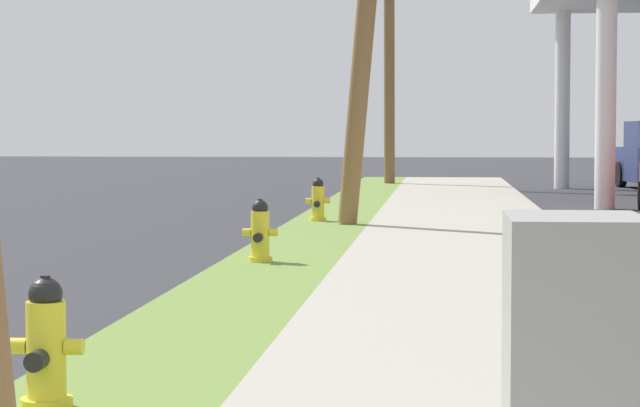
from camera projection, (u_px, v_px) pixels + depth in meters
fire_hydrant_nearest at (46, 351)px, 7.02m from camera, size 0.42×0.38×0.74m
fire_hydrant_second at (260, 234)px, 14.99m from camera, size 0.42×0.38×0.74m
fire_hydrant_third at (318, 202)px, 21.87m from camera, size 0.42×0.37×0.74m
utility_pole_background at (389, 26)px, 37.67m from camera, size 0.66×1.33×9.22m
utility_cabinet at (574, 384)px, 4.87m from camera, size 0.58×0.76×1.22m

